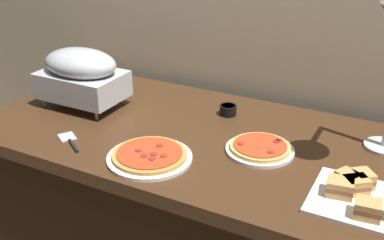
{
  "coord_description": "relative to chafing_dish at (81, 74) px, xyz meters",
  "views": [
    {
      "loc": [
        0.62,
        -1.4,
        1.55
      ],
      "look_at": [
        -0.12,
        0.0,
        0.81
      ],
      "focal_mm": 43.71,
      "sensor_mm": 36.0,
      "label": 1
    }
  ],
  "objects": [
    {
      "name": "pizza_plate_center",
      "position": [
        0.81,
        -0.04,
        -0.13
      ],
      "size": [
        0.24,
        0.24,
        0.03
      ],
      "color": "white",
      "rests_on": "buffet_table"
    },
    {
      "name": "serving_spatula",
      "position": [
        0.17,
        -0.29,
        -0.14
      ],
      "size": [
        0.16,
        0.12,
        0.01
      ],
      "color": "#B7BABF",
      "rests_on": "buffet_table"
    },
    {
      "name": "pizza_plate_front",
      "position": [
        0.5,
        -0.27,
        -0.13
      ],
      "size": [
        0.29,
        0.29,
        0.03
      ],
      "color": "white",
      "rests_on": "buffet_table"
    },
    {
      "name": "chafing_dish",
      "position": [
        0.0,
        0.0,
        0.0
      ],
      "size": [
        0.35,
        0.23,
        0.25
      ],
      "color": "#B7BABF",
      "rests_on": "buffet_table"
    },
    {
      "name": "sauce_cup_near",
      "position": [
        0.59,
        0.2,
        -0.12
      ],
      "size": [
        0.07,
        0.07,
        0.04
      ],
      "color": "black",
      "rests_on": "buffet_table"
    },
    {
      "name": "sandwich_platter",
      "position": [
        1.2,
        -0.19,
        -0.12
      ],
      "size": [
        0.32,
        0.26,
        0.06
      ],
      "color": "white",
      "rests_on": "buffet_table"
    },
    {
      "name": "buffet_table",
      "position": [
        0.65,
        -0.01,
        -0.52
      ],
      "size": [
        1.9,
        0.84,
        0.76
      ],
      "color": "#422816",
      "rests_on": "ground_plane"
    }
  ]
}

